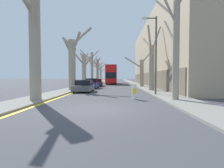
% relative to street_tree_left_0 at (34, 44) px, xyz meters
% --- Properties ---
extents(ground_plane, '(300.00, 300.00, 0.00)m').
position_rel_street_tree_left_0_xyz_m(ground_plane, '(4.67, -2.72, -3.89)').
color(ground_plane, '#424247').
extents(sidewalk_left, '(2.36, 120.00, 0.12)m').
position_rel_street_tree_left_0_xyz_m(sidewalk_left, '(-0.49, 47.28, -3.83)').
color(sidewalk_left, gray).
rests_on(sidewalk_left, ground).
extents(sidewalk_right, '(2.36, 120.00, 0.12)m').
position_rel_street_tree_left_0_xyz_m(sidewalk_right, '(9.82, 47.28, -3.83)').
color(sidewalk_right, gray).
rests_on(sidewalk_right, ground).
extents(building_facade_right, '(10.08, 40.21, 12.15)m').
position_rel_street_tree_left_0_xyz_m(building_facade_right, '(15.99, 22.07, 2.18)').
color(building_facade_right, tan).
rests_on(building_facade_right, ground).
extents(kerb_line_stripe, '(0.24, 120.00, 0.01)m').
position_rel_street_tree_left_0_xyz_m(kerb_line_stripe, '(0.87, 47.28, -3.88)').
color(kerb_line_stripe, yellow).
rests_on(kerb_line_stripe, ground).
extents(street_tree_left_0, '(1.81, 2.58, 7.56)m').
position_rel_street_tree_left_0_xyz_m(street_tree_left_0, '(0.00, 0.00, 0.00)').
color(street_tree_left_0, gray).
rests_on(street_tree_left_0, ground).
extents(street_tree_left_1, '(4.03, 2.49, 7.91)m').
position_rel_street_tree_left_0_xyz_m(street_tree_left_1, '(-0.00, 9.84, -0.24)').
color(street_tree_left_1, gray).
rests_on(street_tree_left_1, ground).
extents(street_tree_left_2, '(3.16, 3.40, 6.33)m').
position_rel_street_tree_left_0_xyz_m(street_tree_left_2, '(-0.29, 18.56, -0.65)').
color(street_tree_left_2, gray).
rests_on(street_tree_left_2, ground).
extents(street_tree_left_3, '(4.19, 1.88, 7.83)m').
position_rel_street_tree_left_0_xyz_m(street_tree_left_3, '(-0.28, 27.75, 0.12)').
color(street_tree_left_3, gray).
rests_on(street_tree_left_3, ground).
extents(street_tree_left_4, '(3.70, 2.43, 7.09)m').
position_rel_street_tree_left_0_xyz_m(street_tree_left_4, '(-0.09, 36.98, -0.20)').
color(street_tree_left_4, gray).
rests_on(street_tree_left_4, ground).
extents(street_tree_left_5, '(3.25, 5.08, 6.50)m').
position_rel_street_tree_left_0_xyz_m(street_tree_left_5, '(-0.03, 46.58, -0.69)').
color(street_tree_left_5, gray).
rests_on(street_tree_left_5, ground).
extents(street_tree_right_0, '(2.68, 2.61, 8.73)m').
position_rel_street_tree_left_0_xyz_m(street_tree_right_0, '(9.51, 0.56, 0.01)').
color(street_tree_right_0, gray).
rests_on(street_tree_right_0, ground).
extents(street_tree_right_1, '(2.20, 4.10, 7.82)m').
position_rel_street_tree_left_0_xyz_m(street_tree_right_1, '(9.58, 9.23, -0.59)').
color(street_tree_right_1, gray).
rests_on(street_tree_right_1, ground).
extents(street_tree_right_2, '(5.13, 3.06, 6.88)m').
position_rel_street_tree_left_0_xyz_m(street_tree_right_2, '(9.56, 17.67, -1.15)').
color(street_tree_right_2, gray).
rests_on(street_tree_right_2, ground).
extents(double_decker_bus, '(2.46, 11.62, 4.33)m').
position_rel_street_tree_left_0_xyz_m(double_decker_bus, '(4.13, 30.94, -1.43)').
color(double_decker_bus, red).
rests_on(double_decker_bus, ground).
extents(parked_car_0, '(1.87, 4.15, 1.32)m').
position_rel_street_tree_left_0_xyz_m(parked_car_0, '(1.78, 7.92, -3.26)').
color(parked_car_0, '#4C5156').
rests_on(parked_car_0, ground).
extents(parked_car_1, '(1.73, 4.47, 1.46)m').
position_rel_street_tree_left_0_xyz_m(parked_car_1, '(1.78, 14.05, -3.20)').
color(parked_car_1, navy).
rests_on(parked_car_1, ground).
extents(parked_car_2, '(1.84, 4.30, 1.34)m').
position_rel_street_tree_left_0_xyz_m(parked_car_2, '(1.78, 19.72, -3.25)').
color(parked_car_2, black).
rests_on(parked_car_2, ground).
extents(lamp_post, '(1.40, 0.20, 7.03)m').
position_rel_street_tree_left_0_xyz_m(lamp_post, '(8.88, 4.20, 0.08)').
color(lamp_post, '#4C4F54').
rests_on(lamp_post, ground).
extents(traffic_bollard, '(0.35, 0.37, 1.14)m').
position_rel_street_tree_left_0_xyz_m(traffic_bollard, '(6.81, 1.37, -3.32)').
color(traffic_bollard, white).
rests_on(traffic_bollard, ground).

